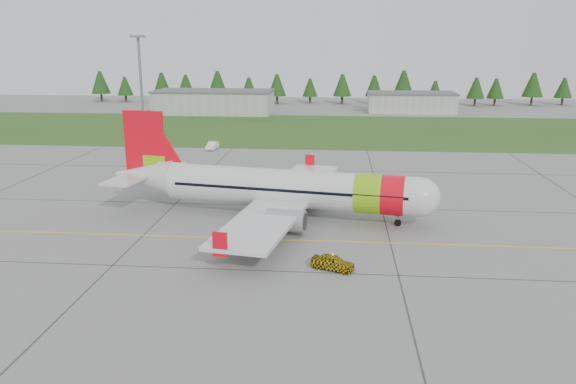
# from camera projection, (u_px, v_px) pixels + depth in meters

# --- Properties ---
(ground) EXTENTS (320.00, 320.00, 0.00)m
(ground) POSITION_uv_depth(u_px,v_px,m) (281.00, 271.00, 48.32)
(ground) COLOR gray
(ground) RESTS_ON ground
(aircraft) EXTENTS (37.77, 35.22, 11.50)m
(aircraft) POSITION_uv_depth(u_px,v_px,m) (282.00, 188.00, 62.65)
(aircraft) COLOR silver
(aircraft) RESTS_ON ground
(follow_me_car) EXTENTS (1.79, 1.92, 3.84)m
(follow_me_car) POSITION_uv_depth(u_px,v_px,m) (333.00, 249.00, 48.28)
(follow_me_car) COLOR yellow
(follow_me_car) RESTS_ON ground
(service_van) EXTENTS (1.59, 1.51, 4.33)m
(service_van) POSITION_uv_depth(u_px,v_px,m) (212.00, 138.00, 103.01)
(service_van) COLOR white
(service_van) RESTS_ON ground
(grass_strip) EXTENTS (320.00, 50.00, 0.03)m
(grass_strip) POSITION_uv_depth(u_px,v_px,m) (318.00, 130.00, 127.23)
(grass_strip) COLOR #30561E
(grass_strip) RESTS_ON ground
(taxi_guideline) EXTENTS (120.00, 0.25, 0.02)m
(taxi_guideline) POSITION_uv_depth(u_px,v_px,m) (289.00, 240.00, 56.01)
(taxi_guideline) COLOR gold
(taxi_guideline) RESTS_ON ground
(hangar_west) EXTENTS (32.00, 14.00, 6.00)m
(hangar_west) POSITION_uv_depth(u_px,v_px,m) (214.00, 102.00, 156.01)
(hangar_west) COLOR #A8A8A3
(hangar_west) RESTS_ON ground
(hangar_east) EXTENTS (24.00, 12.00, 5.20)m
(hangar_east) POSITION_uv_depth(u_px,v_px,m) (411.00, 103.00, 159.04)
(hangar_east) COLOR #A8A8A3
(hangar_east) RESTS_ON ground
(floodlight_mast) EXTENTS (0.50, 0.50, 20.00)m
(floodlight_mast) POSITION_uv_depth(u_px,v_px,m) (142.00, 93.00, 104.34)
(floodlight_mast) COLOR slate
(floodlight_mast) RESTS_ON ground
(treeline) EXTENTS (160.00, 8.00, 10.00)m
(treeline) POSITION_uv_depth(u_px,v_px,m) (325.00, 88.00, 179.84)
(treeline) COLOR #1C3F14
(treeline) RESTS_ON ground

